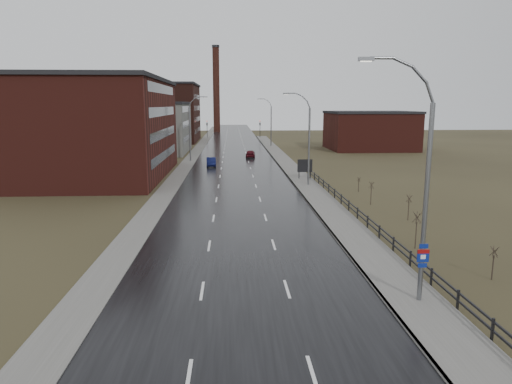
{
  "coord_description": "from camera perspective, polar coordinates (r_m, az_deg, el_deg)",
  "views": [
    {
      "loc": [
        -0.63,
        -19.23,
        9.92
      ],
      "look_at": [
        1.29,
        16.75,
        3.0
      ],
      "focal_mm": 32.0,
      "sensor_mm": 36.0,
      "label": 1
    }
  ],
  "objects": [
    {
      "name": "traffic_light_right",
      "position": [
        139.6,
        0.5,
        8.69
      ],
      "size": [
        0.58,
        2.73,
        5.3
      ],
      "color": "black",
      "rests_on": "ground"
    },
    {
      "name": "shrub_d",
      "position": [
        41.73,
        18.54,
        -1.77
      ],
      "size": [
        0.54,
        0.57,
        2.26
      ],
      "color": "#382D23",
      "rests_on": "ground"
    },
    {
      "name": "car_near",
      "position": [
        74.72,
        -5.63,
        3.73
      ],
      "size": [
        1.75,
        4.36,
        1.41
      ],
      "primitive_type": "imported",
      "rotation": [
        0.0,
        0.0,
        0.06
      ],
      "color": "#0C113D",
      "rests_on": "ground"
    },
    {
      "name": "ground",
      "position": [
        21.65,
        -1.09,
        -16.4
      ],
      "size": [
        320.0,
        320.0,
        0.0
      ],
      "primitive_type": "plane",
      "color": "#2D2819",
      "rests_on": "ground"
    },
    {
      "name": "shrub_c",
      "position": [
        33.71,
        19.4,
        -4.42
      ],
      "size": [
        0.62,
        0.65,
        2.62
      ],
      "color": "#382D23",
      "rests_on": "ground"
    },
    {
      "name": "shrub_f",
      "position": [
        54.11,
        12.72,
        0.99
      ],
      "size": [
        0.4,
        0.42,
        1.67
      ],
      "color": "#382D23",
      "rests_on": "ground"
    },
    {
      "name": "sidewalk_left",
      "position": [
        80.2,
        -8.46,
        3.69
      ],
      "size": [
        2.4,
        260.0,
        0.12
      ],
      "primitive_type": "cube",
      "color": "#595651",
      "rests_on": "ground"
    },
    {
      "name": "warehouse_near",
      "position": [
        67.46,
        -20.8,
        7.49
      ],
      "size": [
        22.44,
        28.56,
        13.5
      ],
      "color": "#471914",
      "rests_on": "ground"
    },
    {
      "name": "building_right",
      "position": [
        106.0,
        14.04,
        7.49
      ],
      "size": [
        18.36,
        16.32,
        8.5
      ],
      "color": "#471914",
      "rests_on": "ground"
    },
    {
      "name": "warehouse_far",
      "position": [
        129.2,
        -13.21,
        9.63
      ],
      "size": [
        26.52,
        24.48,
        15.5
      ],
      "color": "#331611",
      "rests_on": "ground"
    },
    {
      "name": "streetlight_right_far",
      "position": [
        109.69,
        1.75,
        8.73
      ],
      "size": [
        3.36,
        0.28,
        11.35
      ],
      "color": "slate",
      "rests_on": "ground"
    },
    {
      "name": "billboard",
      "position": [
        61.26,
        6.12,
        3.21
      ],
      "size": [
        1.99,
        0.17,
        2.76
      ],
      "color": "black",
      "rests_on": "ground"
    },
    {
      "name": "sidewalk_right",
      "position": [
        55.88,
        6.5,
        0.67
      ],
      "size": [
        3.2,
        180.0,
        0.18
      ],
      "primitive_type": "cube",
      "color": "#595651",
      "rests_on": "ground"
    },
    {
      "name": "curb_right",
      "position": [
        55.65,
        4.96,
        0.66
      ],
      "size": [
        0.16,
        180.0,
        0.18
      ],
      "primitive_type": "cube",
      "color": "slate",
      "rests_on": "ground"
    },
    {
      "name": "guardrail",
      "position": [
        40.17,
        12.84,
        -2.66
      ],
      "size": [
        0.1,
        53.05,
        1.1
      ],
      "color": "black",
      "rests_on": "ground"
    },
    {
      "name": "streetlight_right_mid",
      "position": [
        56.13,
        6.36,
        6.63
      ],
      "size": [
        3.36,
        0.28,
        11.35
      ],
      "color": "slate",
      "rests_on": "ground"
    },
    {
      "name": "streetlight_left",
      "position": [
        81.64,
        -8.09,
        7.9
      ],
      "size": [
        3.36,
        0.28,
        11.35
      ],
      "color": "slate",
      "rests_on": "ground"
    },
    {
      "name": "shrub_b",
      "position": [
        29.69,
        27.53,
        -7.79
      ],
      "size": [
        0.47,
        0.5,
        1.98
      ],
      "color": "#382D23",
      "rests_on": "ground"
    },
    {
      "name": "road",
      "position": [
        79.85,
        -2.58,
        3.74
      ],
      "size": [
        14.0,
        300.0,
        0.06
      ],
      "primitive_type": "cube",
      "color": "black",
      "rests_on": "ground"
    },
    {
      "name": "streetlight_main",
      "position": [
        23.42,
        19.87,
        0.73
      ],
      "size": [
        3.91,
        0.29,
        12.11
      ],
      "color": "slate",
      "rests_on": "ground"
    },
    {
      "name": "traffic_light_left",
      "position": [
        139.53,
        -6.15,
        8.62
      ],
      "size": [
        0.58,
        2.73,
        5.3
      ],
      "color": "black",
      "rests_on": "ground"
    },
    {
      "name": "car_far",
      "position": [
        86.87,
        -0.7,
        4.8
      ],
      "size": [
        2.02,
        4.38,
        1.45
      ],
      "primitive_type": "imported",
      "rotation": [
        0.0,
        0.0,
        3.07
      ],
      "color": "#440B13",
      "rests_on": "ground"
    },
    {
      "name": "smokestack",
      "position": [
        169.41,
        -4.99,
        12.72
      ],
      "size": [
        2.7,
        2.7,
        30.7
      ],
      "color": "#331611",
      "rests_on": "ground"
    },
    {
      "name": "warehouse_mid",
      "position": [
        98.88,
        -13.29,
        7.88
      ],
      "size": [
        16.32,
        20.4,
        10.5
      ],
      "color": "slate",
      "rests_on": "ground"
    },
    {
      "name": "shrub_e",
      "position": [
        47.18,
        14.2,
        -0.05
      ],
      "size": [
        0.56,
        0.59,
        2.36
      ],
      "color": "#382D23",
      "rests_on": "ground"
    }
  ]
}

